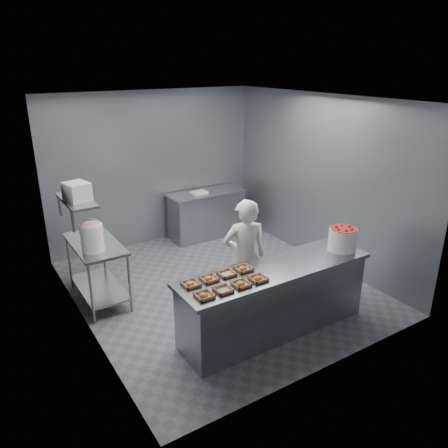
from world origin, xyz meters
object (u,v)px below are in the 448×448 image
(service_counter, at_px, (274,299))
(appliance, at_px, (77,192))
(tray_1, at_px, (223,290))
(tray_3, at_px, (258,279))
(worker, at_px, (245,257))
(tray_6, at_px, (227,274))
(prep_table, at_px, (97,263))
(tray_7, at_px, (243,268))
(tray_4, at_px, (191,284))
(tray_2, at_px, (241,284))
(strawberry_tub, at_px, (343,238))
(back_counter, at_px, (207,214))
(glaze_bucket, at_px, (92,237))
(tray_0, at_px, (204,295))
(tray_5, at_px, (209,278))

(service_counter, distance_m, appliance, 2.89)
(tray_1, xyz_separation_m, tray_3, (0.48, -0.00, 0.00))
(tray_1, bearing_deg, worker, 42.78)
(tray_6, distance_m, appliance, 2.24)
(prep_table, xyz_separation_m, tray_7, (1.27, -1.80, 0.33))
(tray_4, bearing_deg, tray_2, -32.33)
(tray_3, xyz_separation_m, strawberry_tub, (1.46, 0.10, 0.14))
(tray_2, relative_size, worker, 0.12)
(tray_2, bearing_deg, worker, 52.56)
(tray_1, relative_size, tray_6, 1.00)
(back_counter, relative_size, tray_7, 8.01)
(service_counter, bearing_deg, appliance, 134.01)
(tray_6, bearing_deg, prep_table, 119.83)
(tray_1, relative_size, strawberry_tub, 0.50)
(worker, bearing_deg, back_counter, -91.20)
(service_counter, xyz_separation_m, tray_1, (-0.86, -0.15, 0.47))
(tray_1, height_order, strawberry_tub, strawberry_tub)
(prep_table, xyz_separation_m, glaze_bucket, (-0.09, -0.26, 0.50))
(tray_2, bearing_deg, tray_0, 180.00)
(service_counter, relative_size, prep_table, 2.17)
(glaze_bucket, relative_size, appliance, 1.43)
(prep_table, xyz_separation_m, tray_6, (1.03, -1.80, 0.33))
(tray_7, bearing_deg, tray_0, -157.12)
(prep_table, distance_m, tray_6, 2.10)
(prep_table, relative_size, tray_1, 6.40)
(tray_5, height_order, strawberry_tub, strawberry_tub)
(tray_5, distance_m, strawberry_tub, 1.96)
(prep_table, bearing_deg, tray_3, -58.90)
(prep_table, distance_m, tray_3, 2.48)
(tray_7, relative_size, glaze_bucket, 0.41)
(prep_table, distance_m, tray_2, 2.36)
(tray_0, relative_size, tray_1, 1.00)
(tray_1, xyz_separation_m, tray_7, (0.48, 0.30, 0.00))
(tray_4, xyz_separation_m, worker, (1.06, 0.45, -0.11))
(glaze_bucket, bearing_deg, service_counter, -44.18)
(tray_4, bearing_deg, tray_1, -51.34)
(tray_4, bearing_deg, appliance, 112.52)
(service_counter, bearing_deg, tray_2, -166.28)
(prep_table, relative_size, tray_3, 6.40)
(appliance, bearing_deg, tray_0, -82.89)
(tray_7, height_order, worker, worker)
(tray_1, bearing_deg, service_counter, 10.03)
(worker, bearing_deg, glaze_bucket, -14.35)
(tray_5, height_order, tray_6, tray_5)
(tray_1, bearing_deg, tray_2, -0.00)
(tray_1, bearing_deg, tray_5, 90.57)
(appliance, bearing_deg, tray_6, -67.57)
(prep_table, distance_m, tray_0, 2.20)
(service_counter, distance_m, tray_5, 0.99)
(tray_2, relative_size, tray_3, 1.00)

